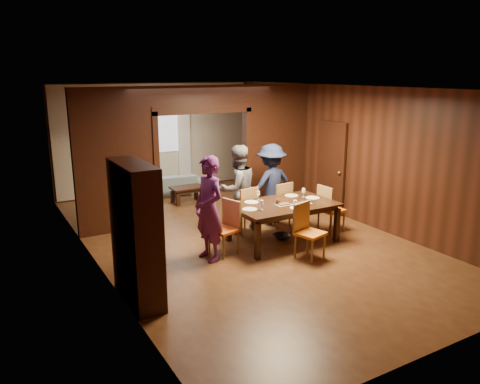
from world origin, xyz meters
TOP-DOWN VIEW (x-y plane):
  - floor at (0.00, 0.00)m, footprint 9.00×9.00m
  - ceiling at (0.00, 0.00)m, footprint 5.50×9.00m
  - room_walls at (0.00, 1.89)m, footprint 5.52×9.01m
  - person_purple at (-0.99, -0.67)m, footprint 0.53×0.72m
  - person_grey at (0.16, 0.37)m, footprint 0.92×0.75m
  - person_navy at (1.04, 0.47)m, footprint 1.16×0.73m
  - sofa at (0.02, 3.85)m, footprint 1.92×0.94m
  - serving_bowl at (0.70, -0.45)m, footprint 0.34×0.34m
  - dining_table at (0.61, -0.58)m, footprint 1.95×1.21m
  - coffee_table at (0.14, 2.88)m, footprint 0.80×0.50m
  - chair_left at (-0.67, -0.59)m, footprint 0.54×0.54m
  - chair_right at (1.82, -0.59)m, footprint 0.45×0.45m
  - chair_far_l at (0.21, 0.22)m, footprint 0.49×0.49m
  - chair_far_r at (1.04, 0.21)m, footprint 0.49×0.49m
  - chair_near at (0.55, -1.50)m, footprint 0.54×0.54m
  - hutch at (-2.53, -1.50)m, footprint 0.40×1.20m
  - door_right at (2.70, 0.50)m, footprint 0.06×0.90m
  - window_far at (0.00, 4.44)m, footprint 1.20×0.03m
  - curtain_left at (-0.75, 4.40)m, footprint 0.35×0.06m
  - curtain_right at (0.75, 4.40)m, footprint 0.35×0.06m
  - plate_left at (-0.15, -0.62)m, footprint 0.27×0.27m
  - plate_far_l at (0.13, -0.23)m, footprint 0.27×0.27m
  - plate_far_r at (1.08, -0.21)m, footprint 0.27×0.27m
  - plate_right at (1.34, -0.56)m, footprint 0.27×0.27m
  - plate_near at (0.65, -0.98)m, footprint 0.27×0.27m
  - platter_a at (0.55, -0.70)m, footprint 0.30×0.20m
  - platter_b at (0.91, -0.81)m, footprint 0.30×0.20m
  - wineglass_left at (0.03, -0.74)m, footprint 0.08×0.08m
  - wineglass_far at (0.33, -0.14)m, footprint 0.08×0.08m
  - wineglass_right at (1.23, -0.40)m, footprint 0.08×0.08m
  - tumbler at (0.64, -0.92)m, footprint 0.07×0.07m
  - condiment_jar at (0.47, -0.61)m, footprint 0.08×0.08m

SIDE VIEW (x-z plane):
  - floor at x=0.00m, z-range 0.00..0.00m
  - coffee_table at x=0.14m, z-range 0.00..0.40m
  - sofa at x=0.02m, z-range 0.00..0.54m
  - dining_table at x=0.61m, z-range 0.00..0.76m
  - chair_left at x=-0.67m, z-range 0.00..0.97m
  - chair_right at x=1.82m, z-range 0.00..0.97m
  - chair_far_l at x=0.21m, z-range 0.00..0.97m
  - chair_far_r at x=1.04m, z-range 0.00..0.97m
  - chair_near at x=0.55m, z-range 0.00..0.97m
  - plate_left at x=-0.15m, z-range 0.76..0.77m
  - plate_far_l at x=0.13m, z-range 0.76..0.77m
  - plate_far_r at x=1.08m, z-range 0.76..0.77m
  - plate_right at x=1.34m, z-range 0.76..0.77m
  - plate_near at x=0.65m, z-range 0.76..0.77m
  - platter_a at x=0.55m, z-range 0.76..0.80m
  - platter_b at x=0.91m, z-range 0.76..0.80m
  - serving_bowl at x=0.70m, z-range 0.76..0.84m
  - condiment_jar at x=0.47m, z-range 0.76..0.87m
  - tumbler at x=0.64m, z-range 0.76..0.90m
  - wineglass_left at x=0.03m, z-range 0.76..0.94m
  - wineglass_far at x=0.33m, z-range 0.76..0.94m
  - wineglass_right at x=1.23m, z-range 0.76..0.94m
  - person_navy at x=1.04m, z-range 0.00..1.72m
  - person_grey at x=0.16m, z-range 0.00..1.78m
  - person_purple at x=-0.99m, z-range 0.00..1.83m
  - hutch at x=-2.53m, z-range 0.00..2.00m
  - door_right at x=2.70m, z-range 0.00..2.10m
  - curtain_left at x=-0.75m, z-range 0.05..2.45m
  - curtain_right at x=0.75m, z-range 0.05..2.45m
  - room_walls at x=0.00m, z-range 0.06..2.96m
  - window_far at x=0.00m, z-range 1.05..2.35m
  - ceiling at x=0.00m, z-range 2.89..2.91m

